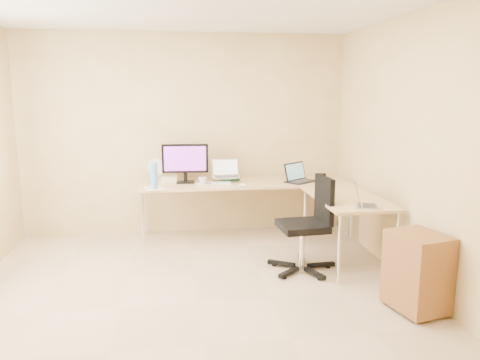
{
  "coord_description": "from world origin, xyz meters",
  "views": [
    {
      "loc": [
        -0.18,
        -3.94,
        1.86
      ],
      "look_at": [
        0.55,
        1.1,
        0.9
      ],
      "focal_mm": 35.26,
      "sensor_mm": 36.0,
      "label": 1
    }
  ],
  "objects": [
    {
      "name": "office_chair",
      "position": [
        1.14,
        0.64,
        0.5
      ],
      "size": [
        0.65,
        0.65,
        1.01
      ],
      "primitive_type": "cube",
      "rotation": [
        0.0,
        0.0,
        0.07
      ],
      "color": "black",
      "rests_on": "ground"
    },
    {
      "name": "laptop_return",
      "position": [
        1.72,
        0.38,
        0.83
      ],
      "size": [
        0.34,
        0.3,
        0.19
      ],
      "primitive_type": "cube",
      "rotation": [
        0.0,
        0.0,
        1.31
      ],
      "color": "silver",
      "rests_on": "desk_return"
    },
    {
      "name": "black_cup",
      "position": [
        1.65,
        1.55,
        0.8
      ],
      "size": [
        0.1,
        0.1,
        0.14
      ],
      "primitive_type": "cylinder",
      "rotation": [
        0.0,
        0.0,
        0.32
      ],
      "color": "black",
      "rests_on": "desk_main"
    },
    {
      "name": "water_bottle",
      "position": [
        -0.4,
        1.56,
        0.89
      ],
      "size": [
        0.11,
        0.11,
        0.31
      ],
      "primitive_type": "cylinder",
      "rotation": [
        0.0,
        0.0,
        -0.23
      ],
      "color": "#569AD1",
      "rests_on": "desk_main"
    },
    {
      "name": "mouse",
      "position": [
        0.64,
        1.55,
        0.75
      ],
      "size": [
        0.13,
        0.1,
        0.04
      ],
      "primitive_type": "ellipsoid",
      "rotation": [
        0.0,
        0.0,
        0.34
      ],
      "color": "white",
      "rests_on": "desk_main"
    },
    {
      "name": "papers",
      "position": [
        -0.4,
        1.63,
        0.73
      ],
      "size": [
        0.28,
        0.33,
        0.01
      ],
      "primitive_type": "cube",
      "rotation": [
        0.0,
        0.0,
        0.35
      ],
      "color": "white",
      "rests_on": "desk_main"
    },
    {
      "name": "monitor",
      "position": [
        -0.02,
        1.91,
        0.98
      ],
      "size": [
        0.59,
        0.23,
        0.49
      ],
      "primitive_type": "cube",
      "rotation": [
        0.0,
        0.0,
        -0.08
      ],
      "color": "black",
      "rests_on": "desk_main"
    },
    {
      "name": "white_box",
      "position": [
        -0.22,
        2.05,
        0.77
      ],
      "size": [
        0.2,
        0.16,
        0.07
      ],
      "primitive_type": "cube",
      "rotation": [
        0.0,
        0.0,
        -0.08
      ],
      "color": "white",
      "rests_on": "desk_main"
    },
    {
      "name": "laptop_black",
      "position": [
        1.42,
        1.75,
        0.85
      ],
      "size": [
        0.48,
        0.46,
        0.24
      ],
      "primitive_type": "cube",
      "rotation": [
        0.0,
        0.0,
        0.66
      ],
      "color": "black",
      "rests_on": "desk_main"
    },
    {
      "name": "wall_right",
      "position": [
        2.1,
        0.0,
        1.3
      ],
      "size": [
        0.0,
        4.5,
        4.5
      ],
      "primitive_type": "plane",
      "rotation": [
        1.57,
        0.0,
        -1.57
      ],
      "color": "#D2BE86",
      "rests_on": "ground"
    },
    {
      "name": "cd_stack",
      "position": [
        0.23,
        1.69,
        0.74
      ],
      "size": [
        0.12,
        0.12,
        0.03
      ],
      "primitive_type": "cylinder",
      "rotation": [
        0.0,
        0.0,
        -0.18
      ],
      "color": "white",
      "rests_on": "desk_main"
    },
    {
      "name": "keyboard",
      "position": [
        0.31,
        1.78,
        0.74
      ],
      "size": [
        0.44,
        0.15,
        0.02
      ],
      "primitive_type": "cube",
      "rotation": [
        0.0,
        0.0,
        -0.08
      ],
      "color": "silver",
      "rests_on": "desk_main"
    },
    {
      "name": "laptop_center",
      "position": [
        0.5,
        1.93,
        0.89
      ],
      "size": [
        0.37,
        0.29,
        0.23
      ],
      "primitive_type": "cube",
      "rotation": [
        0.0,
        0.0,
        0.04
      ],
      "color": "#ABABAB",
      "rests_on": "desk_main"
    },
    {
      "name": "wall_back",
      "position": [
        0.0,
        2.25,
        1.3
      ],
      "size": [
        4.5,
        0.0,
        4.5
      ],
      "primitive_type": "plane",
      "rotation": [
        1.57,
        0.0,
        0.0
      ],
      "color": "#D2BE86",
      "rests_on": "ground"
    },
    {
      "name": "cabinet",
      "position": [
        1.85,
        -0.42,
        0.36
      ],
      "size": [
        0.48,
        0.55,
        0.66
      ],
      "primitive_type": "cube",
      "rotation": [
        0.0,
        0.0,
        0.22
      ],
      "color": "brown",
      "rests_on": "ground"
    },
    {
      "name": "desk_fan",
      "position": [
        -0.38,
        2.05,
        0.87
      ],
      "size": [
        0.24,
        0.24,
        0.27
      ],
      "primitive_type": "cylinder",
      "rotation": [
        0.0,
        0.0,
        -0.15
      ],
      "color": "white",
      "rests_on": "desk_main"
    },
    {
      "name": "desk_main",
      "position": [
        0.72,
        1.85,
        0.36
      ],
      "size": [
        2.65,
        0.7,
        0.73
      ],
      "primitive_type": "cube",
      "color": "tan",
      "rests_on": "ground"
    },
    {
      "name": "mug",
      "position": [
        0.18,
        1.75,
        0.78
      ],
      "size": [
        0.1,
        0.1,
        0.09
      ],
      "primitive_type": "imported",
      "rotation": [
        0.0,
        0.0,
        -0.01
      ],
      "color": "silver",
      "rests_on": "desk_main"
    },
    {
      "name": "desk_return",
      "position": [
        1.7,
        0.85,
        0.36
      ],
      "size": [
        0.7,
        1.3,
        0.73
      ],
      "primitive_type": "cube",
      "color": "tan",
      "rests_on": "ground"
    },
    {
      "name": "floor",
      "position": [
        0.0,
        0.0,
        0.0
      ],
      "size": [
        4.5,
        4.5,
        0.0
      ],
      "primitive_type": "plane",
      "color": "tan",
      "rests_on": "ground"
    },
    {
      "name": "wall_front",
      "position": [
        0.0,
        -2.25,
        1.3
      ],
      "size": [
        4.5,
        0.0,
        4.5
      ],
      "primitive_type": "plane",
      "rotation": [
        -1.57,
        0.0,
        0.0
      ],
      "color": "#D2BE86",
      "rests_on": "ground"
    },
    {
      "name": "book_stack",
      "position": [
        0.53,
        2.05,
        0.75
      ],
      "size": [
        0.29,
        0.33,
        0.05
      ],
      "primitive_type": "cube",
      "rotation": [
        0.0,
        0.0,
        0.36
      ],
      "color": "#1A6E55",
      "rests_on": "desk_main"
    }
  ]
}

